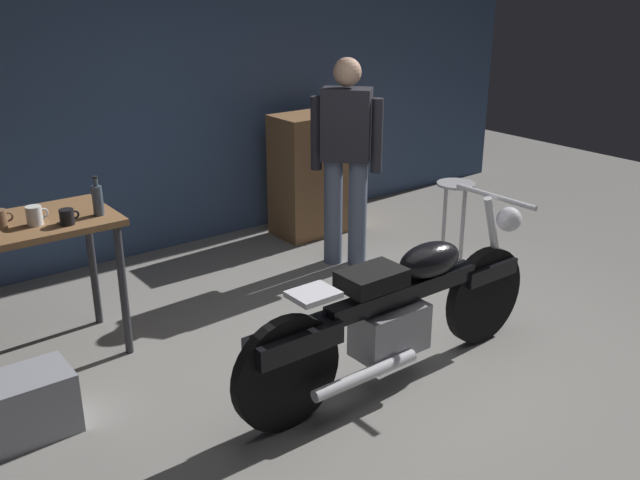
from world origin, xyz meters
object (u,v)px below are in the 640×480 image
motorcycle (399,309)px  storage_bin (30,404)px  mug_white_ceramic (35,216)px  shop_stool (455,199)px  wooden_dresser (317,173)px  mug_brown_stoneware (0,219)px  mug_black_matte (67,217)px  bottle (98,200)px  person_standing (346,154)px

motorcycle → storage_bin: size_ratio=4.98×
mug_white_ceramic → shop_stool: bearing=-4.4°
motorcycle → mug_white_ceramic: bearing=137.3°
shop_stool → wooden_dresser: wooden_dresser is taller
mug_white_ceramic → mug_brown_stoneware: mug_white_ceramic is taller
mug_black_matte → bottle: size_ratio=0.48×
person_standing → wooden_dresser: (0.29, 0.77, -0.38)m
mug_brown_stoneware → bottle: bearing=-11.2°
person_standing → shop_stool: bearing=-158.5°
wooden_dresser → bottle: 2.61m
person_standing → wooden_dresser: size_ratio=1.52×
shop_stool → bottle: bearing=176.0°
motorcycle → bottle: bearing=130.9°
mug_white_ceramic → bottle: 0.36m
person_standing → mug_white_ceramic: bearing=51.9°
motorcycle → wooden_dresser: 2.63m
motorcycle → mug_white_ceramic: (-1.56, 1.42, 0.51)m
mug_white_ceramic → mug_black_matte: (0.15, -0.11, -0.01)m
wooden_dresser → bottle: bearing=-157.4°
shop_stool → wooden_dresser: size_ratio=0.58×
storage_bin → shop_stool: bearing=6.4°
shop_stool → mug_white_ceramic: 3.32m
motorcycle → storage_bin: (-1.89, 0.76, -0.28)m
person_standing → bottle: person_standing is taller
mug_black_matte → storage_bin: bearing=-131.0°
shop_stool → mug_white_ceramic: bearing=175.6°
motorcycle → person_standing: (0.88, 1.58, 0.48)m
mug_brown_stoneware → mug_black_matte: (0.33, -0.16, -0.01)m
mug_brown_stoneware → storage_bin: bearing=-102.2°
mug_black_matte → bottle: 0.22m
person_standing → mug_brown_stoneware: 2.62m
person_standing → mug_brown_stoneware: (-2.62, -0.11, 0.03)m
wooden_dresser → mug_white_ceramic: (-2.73, -0.94, 0.41)m
motorcycle → mug_black_matte: size_ratio=19.00×
wooden_dresser → mug_black_matte: size_ratio=9.54×
mug_brown_stoneware → mug_black_matte: bearing=-26.4°
mug_brown_stoneware → shop_stool: bearing=-5.1°
shop_stool → mug_white_ceramic: (-3.28, 0.25, 0.46)m
shop_stool → mug_black_matte: size_ratio=5.55×
wooden_dresser → storage_bin: (-3.06, -1.60, -0.38)m
motorcycle → shop_stool: (1.72, 1.16, 0.05)m
mug_white_ceramic → bottle: size_ratio=0.52×
shop_stool → mug_black_matte: bearing=177.3°
shop_stool → bottle: bottle is taller
shop_stool → person_standing: bearing=153.5°
mug_white_ceramic → mug_black_matte: mug_white_ceramic is taller
shop_stool → storage_bin: 3.65m
motorcycle → bottle: size_ratio=9.09×
person_standing → mug_black_matte: person_standing is taller
mug_white_ceramic → mug_brown_stoneware: (-0.18, 0.06, -0.00)m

